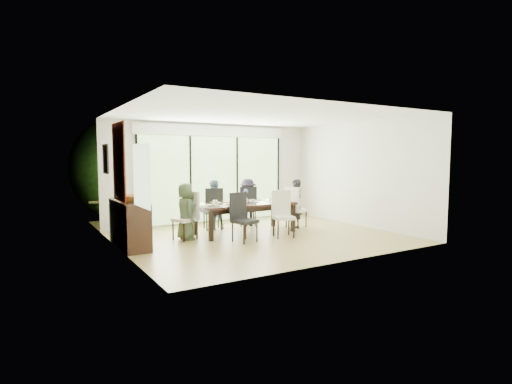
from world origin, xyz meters
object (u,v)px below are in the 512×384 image
person_right_end (296,203)px  vase (246,200)px  chair_far_left (213,208)px  person_left_end (186,211)px  chair_near_right (284,214)px  person_far_right (248,202)px  bowl (130,198)px  chair_right_end (296,207)px  chair_far_right (247,206)px  person_far_left (213,205)px  cup_c (271,199)px  chair_near_left (245,217)px  chair_left_end (185,216)px  laptop (214,205)px  sideboard (129,224)px  cup_a (215,202)px  table_top (245,204)px  cup_b (253,201)px

person_right_end → vase: (-1.43, 0.05, 0.16)m
chair_far_left → person_left_end: size_ratio=0.85×
chair_near_right → person_far_right: size_ratio=0.85×
chair_near_right → bowl: chair_near_right is taller
chair_right_end → chair_far_right: same height
person_far_left → cup_c: (1.25, -0.73, 0.15)m
chair_near_left → vase: bearing=46.7°
chair_left_end → bowl: 1.28m
person_far_right → laptop: bearing=40.4°
chair_left_end → person_far_right: 2.21m
chair_far_left → sideboard: bearing=35.0°
chair_near_right → sideboard: bearing=-176.7°
chair_left_end → person_right_end: person_right_end is taller
laptop → cup_a: cup_a is taller
bowl → cup_a: bearing=8.3°
person_right_end → person_far_right: size_ratio=1.00×
chair_far_right → person_far_right: person_far_right is taller
chair_near_right → vase: (-0.45, 0.92, 0.25)m
chair_far_left → table_top: bearing=131.2°
chair_far_right → cup_a: 1.45m
person_right_end → person_far_right: (-0.93, 0.83, 0.00)m
chair_left_end → cup_a: size_ratio=8.87×
chair_far_left → vase: bearing=135.3°
chair_left_end → chair_near_left: (1.00, -0.87, 0.00)m
cup_b → vase: bearing=123.7°
chair_left_end → chair_far_right: same height
table_top → cup_b: cup_b is taller
chair_near_left → bowl: size_ratio=2.15×
person_far_left → cup_c: 1.45m
chair_near_right → bowl: size_ratio=2.15×
vase → cup_c: bearing=3.8°
chair_far_right → person_left_end: bearing=46.3°
chair_far_right → sideboard: (-3.24, -0.89, -0.06)m
chair_left_end → chair_near_right: same height
chair_far_right → person_left_end: person_left_end is taller
chair_far_right → person_far_left: person_far_left is taller
chair_right_end → person_right_end: (-0.02, 0.00, 0.09)m
person_right_end → cup_a: (-2.18, 0.15, 0.15)m
chair_right_end → bowl: size_ratio=2.15×
laptop → sideboard: 1.86m
vase → cup_b: (0.10, -0.15, -0.01)m
cup_a → sideboard: bearing=-174.6°
vase → bowl: bowl is taller
chair_right_end → cup_c: bearing=63.2°
person_left_end → person_right_end: (2.96, 0.00, 0.00)m
table_top → chair_right_end: (1.50, 0.00, -0.16)m
chair_near_left → bowl: chair_near_left is taller
chair_near_left → person_left_end: bearing=126.0°
chair_far_left → chair_far_right: 1.00m
chair_right_end → vase: size_ratio=9.17×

